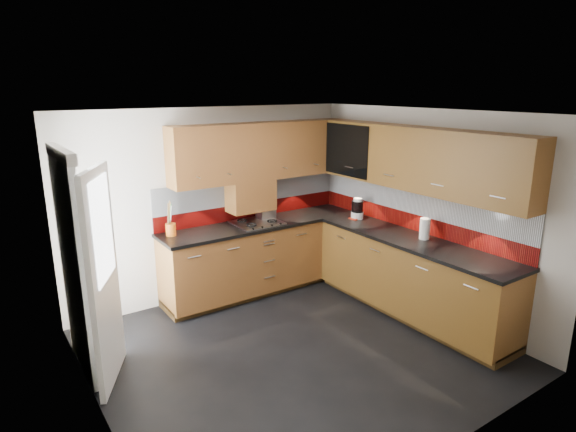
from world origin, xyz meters
TOP-DOWN VIEW (x-y plane):
  - room at (0.00, 0.00)m, footprint 4.00×3.80m
  - base_cabinets at (1.07, 0.72)m, footprint 2.70×3.20m
  - countertop at (1.05, 0.70)m, footprint 2.72×3.22m
  - backsplash at (1.28, 0.93)m, footprint 2.70×3.20m
  - upper_cabinets at (1.23, 0.78)m, footprint 2.50×3.20m
  - extractor_hood at (0.45, 1.64)m, footprint 0.60×0.33m
  - glass_cabinet at (1.71, 1.07)m, footprint 0.32×0.80m
  - back_door at (-1.78, 0.75)m, footprint 0.42×1.19m
  - gas_hob at (0.45, 1.47)m, footprint 0.58×0.51m
  - utensil_pot at (-0.65, 1.61)m, footprint 0.12×0.12m
  - toaster at (0.66, 1.60)m, footprint 0.25×0.17m
  - food_processor at (1.67, 0.93)m, footprint 0.16×0.16m
  - paper_towel at (1.70, -0.16)m, footprint 0.16×0.16m
  - orange_cloth at (1.64, 0.93)m, footprint 0.16×0.14m

SIDE VIEW (x-z plane):
  - base_cabinets at x=1.07m, z-range -0.04..0.91m
  - countertop at x=1.05m, z-range 0.90..0.94m
  - orange_cloth at x=1.64m, z-range 0.94..0.96m
  - gas_hob at x=0.45m, z-range 0.93..0.98m
  - toaster at x=0.66m, z-range 0.94..1.11m
  - back_door at x=-1.78m, z-range 0.01..2.05m
  - utensil_pot at x=-0.65m, z-range 0.83..1.24m
  - paper_towel at x=1.70m, z-range 0.94..1.18m
  - food_processor at x=1.67m, z-range 0.93..1.20m
  - backsplash at x=1.28m, z-range 0.94..1.48m
  - extractor_hood at x=0.45m, z-range 1.08..1.48m
  - room at x=0.00m, z-range 0.18..2.82m
  - upper_cabinets at x=1.23m, z-range 1.48..2.20m
  - glass_cabinet at x=1.71m, z-range 1.54..2.20m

